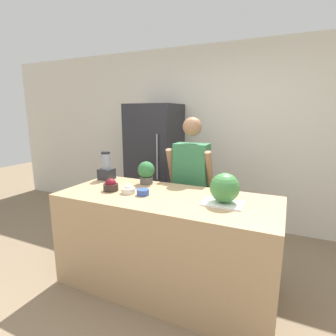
{
  "coord_description": "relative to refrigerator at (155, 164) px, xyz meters",
  "views": [
    {
      "loc": [
        0.97,
        -1.64,
        1.65
      ],
      "look_at": [
        0.0,
        0.47,
        1.16
      ],
      "focal_mm": 28.0,
      "sensor_mm": 36.0,
      "label": 1
    }
  ],
  "objects": [
    {
      "name": "refrigerator",
      "position": [
        0.0,
        0.0,
        0.0
      ],
      "size": [
        0.71,
        0.67,
        1.78
      ],
      "color": "#232328",
      "rests_on": "ground_plane"
    },
    {
      "name": "watermelon",
      "position": [
        1.36,
        -1.37,
        0.16
      ],
      "size": [
        0.24,
        0.24,
        0.24
      ],
      "color": "#3D7F3D",
      "rests_on": "cutting_board"
    },
    {
      "name": "bowl_cherries",
      "position": [
        0.29,
        -1.46,
        0.07
      ],
      "size": [
        0.14,
        0.14,
        0.12
      ],
      "color": "#2D231E",
      "rests_on": "counter_island"
    },
    {
      "name": "wall_back",
      "position": [
        0.84,
        0.37,
        0.41
      ],
      "size": [
        8.0,
        0.06,
        2.6
      ],
      "color": "silver",
      "rests_on": "ground_plane"
    },
    {
      "name": "cutting_board",
      "position": [
        1.36,
        -1.39,
        0.03
      ],
      "size": [
        0.33,
        0.23,
        0.01
      ],
      "color": "white",
      "rests_on": "counter_island"
    },
    {
      "name": "bowl_cream",
      "position": [
        0.48,
        -1.46,
        0.06
      ],
      "size": [
        0.13,
        0.13,
        0.09
      ],
      "color": "beige",
      "rests_on": "counter_island"
    },
    {
      "name": "person",
      "position": [
        0.83,
        -0.71,
        -0.06
      ],
      "size": [
        0.52,
        0.26,
        1.61
      ],
      "color": "#333338",
      "rests_on": "ground_plane"
    },
    {
      "name": "counter_island",
      "position": [
        0.84,
        -1.38,
        -0.43
      ],
      "size": [
        2.0,
        0.85,
        0.91
      ],
      "color": "tan",
      "rests_on": "ground_plane"
    },
    {
      "name": "potted_plant",
      "position": [
        0.47,
        -1.1,
        0.15
      ],
      "size": [
        0.18,
        0.18,
        0.24
      ],
      "color": "#514C47",
      "rests_on": "counter_island"
    },
    {
      "name": "bowl_small_blue",
      "position": [
        0.64,
        -1.45,
        0.05
      ],
      "size": [
        0.11,
        0.11,
        0.05
      ],
      "color": "#334C9E",
      "rests_on": "counter_island"
    },
    {
      "name": "blender",
      "position": [
        -0.03,
        -1.12,
        0.15
      ],
      "size": [
        0.15,
        0.15,
        0.32
      ],
      "color": "#28282D",
      "rests_on": "counter_island"
    },
    {
      "name": "ground_plane",
      "position": [
        0.84,
        -1.81,
        -0.89
      ],
      "size": [
        14.0,
        14.0,
        0.0
      ],
      "primitive_type": "plane",
      "color": "#7F6B51"
    }
  ]
}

